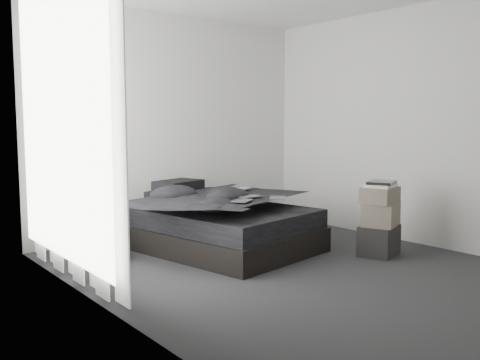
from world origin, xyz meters
TOP-DOWN VIEW (x-y plane):
  - floor at (0.00, 0.00)m, footprint 3.60×4.20m
  - wall_back at (0.00, 2.10)m, footprint 3.60×0.01m
  - wall_left at (-1.80, 0.00)m, footprint 0.01×4.20m
  - wall_right at (1.80, 0.00)m, footprint 0.01×4.20m
  - window_left at (-1.78, 0.90)m, footprint 0.02×2.00m
  - curtain_left at (-1.73, 0.90)m, footprint 0.06×2.12m
  - bed at (-0.08, 1.02)m, footprint 1.69×2.04m
  - mattress at (-0.08, 1.02)m, footprint 1.62×1.98m
  - duvet at (-0.07, 0.98)m, footprint 1.60×1.77m
  - pillow_lower at (-0.25, 1.71)m, footprint 0.61×0.46m
  - pillow_upper at (-0.18, 1.70)m, footprint 0.59×0.48m
  - laptop at (0.25, 1.12)m, footprint 0.31×0.22m
  - comic_a at (-0.21, 0.50)m, footprint 0.27×0.25m
  - comic_b at (0.03, 0.68)m, footprint 0.23×0.16m
  - comic_c at (0.19, 0.44)m, footprint 0.27×0.27m
  - side_stand at (-1.18, 1.63)m, footprint 0.43×0.43m
  - papers at (-1.16, 1.63)m, footprint 0.32×0.27m
  - floor_books at (-1.12, 1.30)m, footprint 0.15×0.20m
  - box_lower at (1.03, -0.16)m, footprint 0.49×0.43m
  - box_mid at (1.05, -0.16)m, footprint 0.47×0.42m
  - box_upper at (1.03, -0.16)m, footprint 0.43×0.38m
  - art_book_white at (1.03, -0.16)m, footprint 0.37×0.33m
  - art_book_snake at (1.05, -0.16)m, footprint 0.37×0.34m

SIDE VIEW (x-z plane):
  - floor at x=0.00m, z-range -0.01..0.01m
  - floor_books at x=-1.12m, z-range 0.00..0.14m
  - bed at x=-0.08m, z-range 0.00..0.25m
  - box_lower at x=1.03m, z-range 0.00..0.30m
  - mattress at x=-0.08m, z-range 0.25..0.44m
  - side_stand at x=-1.18m, z-range 0.00..0.69m
  - box_mid at x=1.05m, z-range 0.30..0.53m
  - pillow_lower at x=-0.25m, z-range 0.44..0.57m
  - duvet at x=-0.07m, z-range 0.44..0.65m
  - box_upper at x=1.03m, z-range 0.53..0.69m
  - pillow_upper at x=-0.18m, z-range 0.57..0.68m
  - comic_a at x=-0.21m, z-range 0.65..0.66m
  - comic_b at x=0.03m, z-range 0.66..0.67m
  - laptop at x=0.25m, z-range 0.65..0.68m
  - comic_c at x=0.19m, z-range 0.66..0.67m
  - papers at x=-1.16m, z-range 0.69..0.70m
  - art_book_white at x=1.03m, z-range 0.69..0.72m
  - art_book_snake at x=1.05m, z-range 0.72..0.75m
  - curtain_left at x=-1.73m, z-range 0.04..2.52m
  - wall_back at x=0.00m, z-range 0.00..2.60m
  - wall_left at x=-1.80m, z-range 0.00..2.60m
  - wall_right at x=1.80m, z-range 0.00..2.60m
  - window_left at x=-1.78m, z-range 0.20..2.50m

